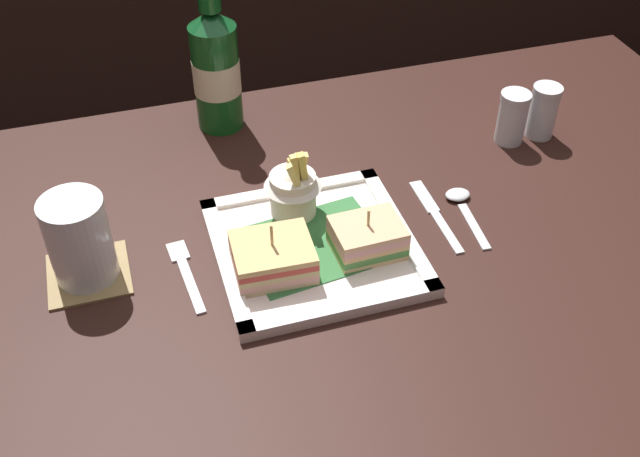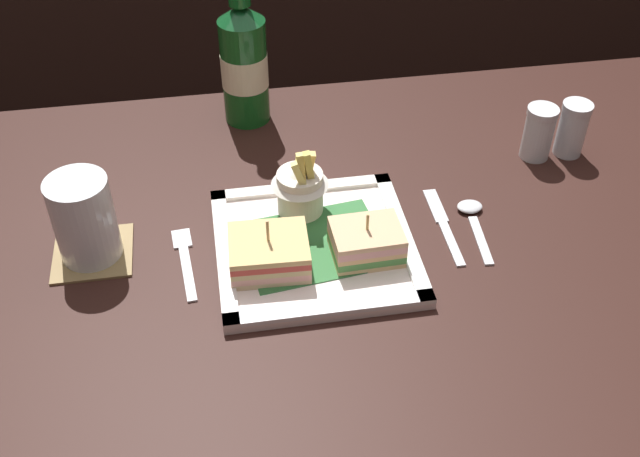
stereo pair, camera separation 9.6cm
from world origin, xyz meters
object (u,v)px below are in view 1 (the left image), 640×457
(square_plate, at_px, (314,247))
(fork, at_px, (186,271))
(sandwich_half_left, at_px, (273,257))
(water_glass, at_px, (80,244))
(salt_shaker, at_px, (512,120))
(fries_cup, at_px, (293,186))
(spoon, at_px, (462,202))
(dining_table, at_px, (325,315))
(pepper_shaker, at_px, (543,114))
(beer_bottle, at_px, (216,67))
(knife, at_px, (434,212))
(sandwich_half_right, at_px, (367,238))

(square_plate, bearing_deg, fork, 176.64)
(square_plate, xyz_separation_m, sandwich_half_left, (-0.06, -0.03, 0.02))
(water_glass, distance_m, salt_shaker, 0.65)
(sandwich_half_left, distance_m, water_glass, 0.23)
(fries_cup, relative_size, salt_shaker, 1.29)
(square_plate, height_order, fries_cup, fries_cup)
(spoon, bearing_deg, dining_table, -169.69)
(dining_table, bearing_deg, fries_cup, 104.25)
(square_plate, xyz_separation_m, fork, (-0.17, 0.01, -0.01))
(salt_shaker, bearing_deg, pepper_shaker, 0.00)
(sandwich_half_left, xyz_separation_m, fork, (-0.10, 0.04, -0.03))
(dining_table, xyz_separation_m, square_plate, (-0.01, 0.01, 0.12))
(sandwich_half_left, relative_size, beer_bottle, 0.39)
(dining_table, xyz_separation_m, sandwich_half_left, (-0.07, -0.02, 0.15))
(dining_table, height_order, salt_shaker, salt_shaker)
(square_plate, height_order, salt_shaker, salt_shaker)
(square_plate, relative_size, fork, 1.86)
(fork, bearing_deg, salt_shaker, 15.37)
(beer_bottle, xyz_separation_m, fork, (-0.11, -0.32, -0.10))
(dining_table, distance_m, pepper_shaker, 0.46)
(beer_bottle, height_order, fork, beer_bottle)
(knife, xyz_separation_m, salt_shaker, (0.18, 0.13, 0.03))
(dining_table, height_order, square_plate, square_plate)
(sandwich_half_left, height_order, salt_shaker, same)
(dining_table, bearing_deg, beer_bottle, 101.53)
(fries_cup, bearing_deg, square_plate, -84.04)
(sandwich_half_right, bearing_deg, beer_bottle, 108.19)
(fries_cup, bearing_deg, dining_table, -75.75)
(pepper_shaker, bearing_deg, water_glass, -170.60)
(sandwich_half_right, xyz_separation_m, fork, (-0.23, 0.04, -0.03))
(square_plate, distance_m, pepper_shaker, 0.44)
(knife, relative_size, pepper_shaker, 1.85)
(water_glass, height_order, salt_shaker, water_glass)
(fork, bearing_deg, pepper_shaker, 14.03)
(beer_bottle, bearing_deg, sandwich_half_right, -71.81)
(water_glass, relative_size, fork, 0.84)
(sandwich_half_right, bearing_deg, fries_cup, 124.60)
(sandwich_half_left, bearing_deg, water_glass, 163.07)
(dining_table, relative_size, fries_cup, 13.06)
(fork, bearing_deg, square_plate, -3.36)
(dining_table, bearing_deg, sandwich_half_left, -164.74)
(spoon, xyz_separation_m, salt_shaker, (0.14, 0.12, 0.03))
(sandwich_half_left, distance_m, salt_shaker, 0.46)
(sandwich_half_left, height_order, sandwich_half_right, sandwich_half_left)
(fries_cup, distance_m, spoon, 0.24)
(water_glass, distance_m, pepper_shaker, 0.70)
(pepper_shaker, bearing_deg, fries_cup, -168.85)
(knife, xyz_separation_m, pepper_shaker, (0.23, 0.13, 0.04))
(beer_bottle, bearing_deg, spoon, -47.08)
(sandwich_half_left, bearing_deg, salt_shaker, 23.49)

